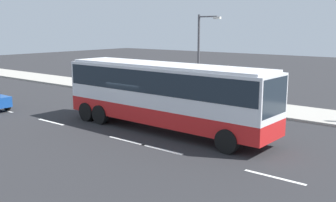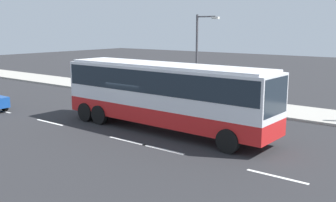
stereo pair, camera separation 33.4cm
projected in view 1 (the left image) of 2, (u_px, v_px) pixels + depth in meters
name	position (u px, v px, depth m)	size (l,w,h in m)	color
ground_plane	(137.00, 126.00, 22.27)	(120.00, 120.00, 0.00)	#28282B
sidewalk_curb	(218.00, 102.00, 28.86)	(80.00, 4.00, 0.15)	#A8A399
lane_centreline	(71.00, 127.00, 21.94)	(27.96, 0.16, 0.01)	white
coach_bus	(164.00, 90.00, 20.77)	(12.45, 2.94, 3.59)	red
pedestrian_near_curb	(229.00, 89.00, 28.66)	(0.32, 0.32, 1.55)	black
street_lamp	(201.00, 52.00, 27.50)	(1.79, 0.24, 6.18)	#47474C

